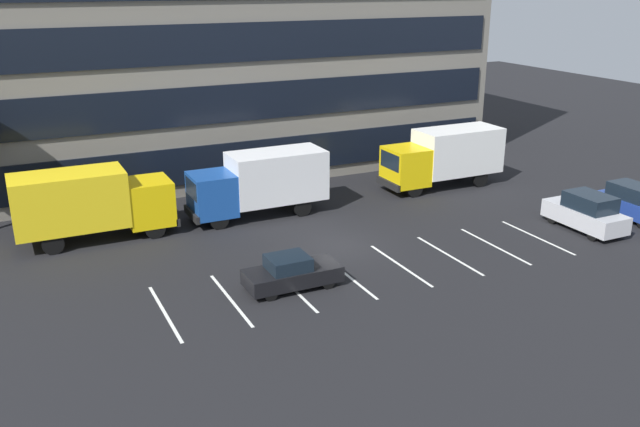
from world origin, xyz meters
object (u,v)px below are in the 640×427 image
at_px(box_truck_yellow_all, 91,202).
at_px(suv_navy, 633,203).
at_px(sedan_black, 292,273).
at_px(box_truck_yellow, 444,155).
at_px(suv_silver, 586,212).
at_px(box_truck_blue, 261,181).

height_order(box_truck_yellow_all, suv_navy, box_truck_yellow_all).
xyz_separation_m(box_truck_yellow_all, sedan_black, (6.88, -9.73, -1.37)).
xyz_separation_m(box_truck_yellow, suv_silver, (2.12, -10.00, -1.10)).
xyz_separation_m(box_truck_blue, box_truck_yellow, (12.69, 0.25, 0.05)).
relative_size(sedan_black, suv_navy, 0.97).
relative_size(box_truck_yellow_all, suv_silver, 1.77).
bearing_deg(suv_navy, box_truck_blue, 152.75).
relative_size(box_truck_yellow, sedan_black, 1.90).
bearing_deg(box_truck_blue, suv_navy, -27.25).
bearing_deg(suv_navy, sedan_black, 180.00).
bearing_deg(box_truck_blue, suv_silver, -33.34).
bearing_deg(sedan_black, box_truck_yellow_all, 125.27).
relative_size(box_truck_blue, suv_silver, 1.73).
bearing_deg(sedan_black, suv_silver, -0.61).
bearing_deg(suv_silver, sedan_black, 179.39).
distance_m(box_truck_blue, sedan_black, 9.92).
distance_m(box_truck_yellow_all, suv_silver, 25.97).
xyz_separation_m(box_truck_yellow_all, suv_silver, (23.98, -9.91, -1.09)).
relative_size(suv_navy, suv_silver, 0.96).
bearing_deg(box_truck_yellow, box_truck_yellow_all, -179.76).
xyz_separation_m(suv_navy, suv_silver, (-3.75, -0.18, 0.04)).
relative_size(box_truck_blue, box_truck_yellow_all, 0.98).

